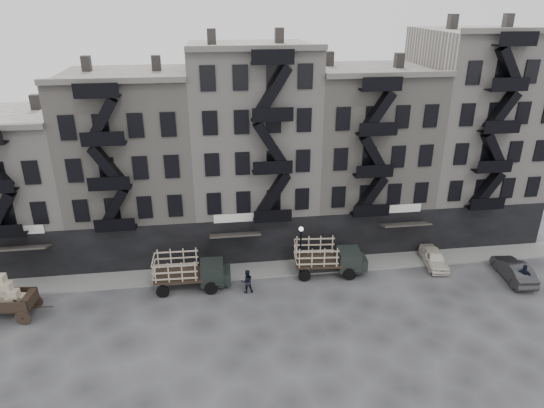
{
  "coord_description": "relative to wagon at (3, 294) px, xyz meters",
  "views": [
    {
      "loc": [
        -3.75,
        -30.15,
        20.44
      ],
      "look_at": [
        0.94,
        4.0,
        5.71
      ],
      "focal_mm": 32.0,
      "sensor_mm": 36.0,
      "label": 1
    }
  ],
  "objects": [
    {
      "name": "sidewalk",
      "position": [
        18.11,
        3.76,
        -1.78
      ],
      "size": [
        55.0,
        2.5,
        0.15
      ],
      "primitive_type": "cube",
      "color": "slate",
      "rests_on": "ground"
    },
    {
      "name": "policeman",
      "position": [
        37.44,
        -1.58,
        -0.83
      ],
      "size": [
        1.28,
        1.05,
        2.04
      ],
      "primitive_type": "imported",
      "rotation": [
        0.0,
        0.0,
        2.59
      ],
      "color": "black",
      "rests_on": "ground"
    },
    {
      "name": "pedestrian_mid",
      "position": [
        16.72,
        0.79,
        -0.92
      ],
      "size": [
        0.96,
        0.78,
        1.87
      ],
      "primitive_type": "imported",
      "rotation": [
        0.0,
        0.0,
        3.22
      ],
      "color": "black",
      "rests_on": "ground"
    },
    {
      "name": "building_center",
      "position": [
        18.11,
        9.84,
        6.65
      ],
      "size": [
        10.0,
        11.35,
        18.2
      ],
      "color": "#A9A29B",
      "rests_on": "ground"
    },
    {
      "name": "stake_truck_east",
      "position": [
        23.35,
        2.6,
        -0.23
      ],
      "size": [
        5.82,
        2.76,
        2.84
      ],
      "rotation": [
        0.0,
        0.0,
        -0.09
      ],
      "color": "black",
      "rests_on": "ground"
    },
    {
      "name": "stake_truck_west",
      "position": [
        12.5,
        1.98,
        -0.23
      ],
      "size": [
        5.73,
        2.49,
        2.84
      ],
      "rotation": [
        0.0,
        0.0,
        -0.03
      ],
      "color": "black",
      "rests_on": "ground"
    },
    {
      "name": "building_midwest",
      "position": [
        8.11,
        9.84,
        5.65
      ],
      "size": [
        10.0,
        11.35,
        16.2
      ],
      "color": "gray",
      "rests_on": "ground"
    },
    {
      "name": "building_east",
      "position": [
        38.11,
        9.84,
        7.15
      ],
      "size": [
        10.0,
        11.35,
        19.2
      ],
      "color": "#A9A29B",
      "rests_on": "ground"
    },
    {
      "name": "car_far",
      "position": [
        37.61,
        -0.2,
        -1.08
      ],
      "size": [
        2.04,
        4.8,
        1.54
      ],
      "primitive_type": "imported",
      "rotation": [
        0.0,
        0.0,
        3.05
      ],
      "color": "#262629",
      "rests_on": "ground"
    },
    {
      "name": "wagon",
      "position": [
        0.0,
        0.0,
        0.0
      ],
      "size": [
        4.03,
        2.47,
        3.24
      ],
      "rotation": [
        0.0,
        0.0,
        -0.11
      ],
      "color": "black",
      "rests_on": "ground"
    },
    {
      "name": "ground",
      "position": [
        18.11,
        0.01,
        -1.85
      ],
      "size": [
        140.0,
        140.0,
        0.0
      ],
      "primitive_type": "plane",
      "color": "#38383A",
      "rests_on": "ground"
    },
    {
      "name": "building_mideast",
      "position": [
        28.11,
        9.84,
        5.65
      ],
      "size": [
        10.0,
        11.35,
        16.2
      ],
      "color": "gray",
      "rests_on": "ground"
    },
    {
      "name": "lamp_post",
      "position": [
        21.11,
        2.61,
        0.93
      ],
      "size": [
        0.36,
        0.36,
        4.28
      ],
      "color": "black",
      "rests_on": "ground"
    },
    {
      "name": "car_east",
      "position": [
        32.33,
        2.61,
        -1.17
      ],
      "size": [
        2.03,
        4.18,
        1.37
      ],
      "primitive_type": "imported",
      "rotation": [
        0.0,
        0.0,
        -0.1
      ],
      "color": "silver",
      "rests_on": "ground"
    },
    {
      "name": "building_west",
      "position": [
        -1.89,
        9.84,
        4.15
      ],
      "size": [
        10.0,
        11.35,
        13.2
      ],
      "color": "#A9A29B",
      "rests_on": "ground"
    }
  ]
}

